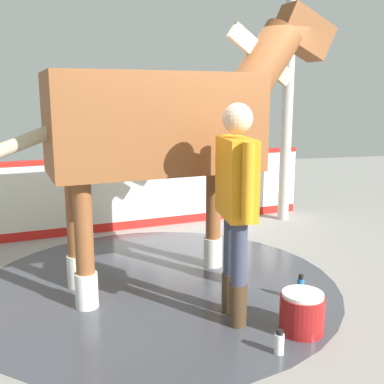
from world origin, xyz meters
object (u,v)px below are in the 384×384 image
(wash_bucket, at_px, (302,313))
(bottle_shampoo, at_px, (279,343))
(bottle_spray, at_px, (300,288))
(handler, at_px, (236,197))
(horse, at_px, (167,126))

(wash_bucket, xyz_separation_m, bottle_shampoo, (0.30, 0.26, -0.08))
(bottle_spray, bearing_deg, handler, 16.46)
(horse, bearing_deg, bottle_shampoo, -79.30)
(horse, height_order, bottle_spray, horse)
(handler, height_order, bottle_spray, handler)
(horse, xyz_separation_m, bottle_spray, (-1.10, 0.67, -1.44))
(bottle_shampoo, bearing_deg, handler, -75.60)
(handler, bearing_deg, wash_bucket, 146.16)
(horse, height_order, bottle_shampoo, horse)
(handler, distance_m, bottle_shampoo, 1.14)
(bottle_spray, bearing_deg, horse, -31.50)
(wash_bucket, relative_size, bottle_spray, 1.43)
(horse, xyz_separation_m, handler, (-0.39, 0.88, -0.51))
(horse, distance_m, wash_bucket, 2.03)
(handler, bearing_deg, horse, -63.47)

